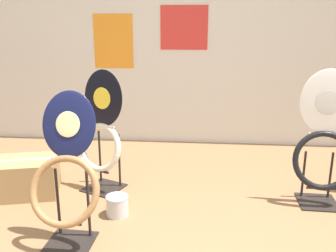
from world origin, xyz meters
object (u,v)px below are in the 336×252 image
(toilet_seat_display_navy_moon, at_px, (66,175))
(toilet_seat_display_jazz_black, at_px, (101,135))
(storage_box, at_px, (26,177))
(toilet_seat_display_white_plain, at_px, (324,147))
(paint_can, at_px, (117,205))

(toilet_seat_display_navy_moon, relative_size, toilet_seat_display_jazz_black, 0.96)
(toilet_seat_display_navy_moon, height_order, storage_box, toilet_seat_display_navy_moon)
(toilet_seat_display_white_plain, relative_size, toilet_seat_display_jazz_black, 1.04)
(toilet_seat_display_navy_moon, distance_m, toilet_seat_display_jazz_black, 0.76)
(toilet_seat_display_jazz_black, bearing_deg, toilet_seat_display_navy_moon, -90.49)
(toilet_seat_display_jazz_black, relative_size, paint_can, 6.05)
(toilet_seat_display_white_plain, xyz_separation_m, toilet_seat_display_jazz_black, (-1.66, 0.10, 0.01))
(storage_box, bearing_deg, toilet_seat_display_navy_moon, -47.20)
(toilet_seat_display_jazz_black, distance_m, paint_can, 0.59)
(toilet_seat_display_navy_moon, xyz_separation_m, toilet_seat_display_jazz_black, (0.01, 0.76, 0.00))
(storage_box, bearing_deg, toilet_seat_display_white_plain, 1.15)
(toilet_seat_display_navy_moon, bearing_deg, toilet_seat_display_jazz_black, 89.51)
(storage_box, bearing_deg, paint_can, -18.91)
(storage_box, bearing_deg, toilet_seat_display_jazz_black, 14.26)
(toilet_seat_display_navy_moon, xyz_separation_m, storage_box, (-0.57, 0.62, -0.31))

